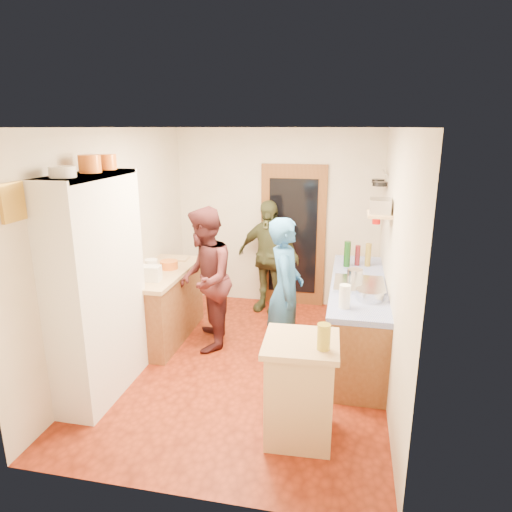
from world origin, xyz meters
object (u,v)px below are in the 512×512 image
(island_base, at_px, (300,392))
(right_counter_base, at_px, (356,321))
(person_hob, at_px, (288,291))
(person_back, at_px, (269,257))
(hutch_body, at_px, (98,288))
(person_left, at_px, (208,278))

(island_base, bearing_deg, right_counter_base, 73.72)
(person_hob, xyz_separation_m, person_back, (-0.48, 1.41, -0.02))
(hutch_body, height_order, person_hob, hutch_body)
(hutch_body, height_order, island_base, hutch_body)
(right_counter_base, height_order, person_back, person_back)
(hutch_body, bearing_deg, person_left, 58.19)
(right_counter_base, distance_m, person_hob, 0.92)
(island_base, height_order, person_back, person_back)
(island_base, relative_size, person_left, 0.50)
(right_counter_base, bearing_deg, person_hob, -159.68)
(hutch_body, height_order, person_left, hutch_body)
(person_back, bearing_deg, right_counter_base, -24.80)
(hutch_body, distance_m, person_hob, 2.02)
(right_counter_base, height_order, island_base, island_base)
(hutch_body, relative_size, right_counter_base, 1.00)
(person_hob, bearing_deg, hutch_body, 114.17)
(person_hob, relative_size, person_back, 1.02)
(person_hob, height_order, person_back, person_hob)
(hutch_body, xyz_separation_m, person_left, (0.73, 1.18, -0.24))
(right_counter_base, relative_size, person_back, 1.35)
(right_counter_base, xyz_separation_m, person_back, (-1.25, 1.12, 0.40))
(hutch_body, height_order, person_back, hutch_body)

